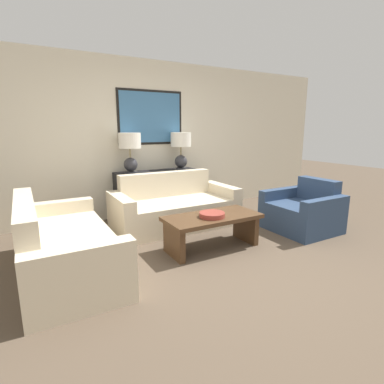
% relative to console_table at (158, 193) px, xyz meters
% --- Properties ---
extents(ground_plane, '(20.00, 20.00, 0.00)m').
position_rel_console_table_xyz_m(ground_plane, '(0.00, -2.25, -0.40)').
color(ground_plane, brown).
extents(back_wall, '(7.78, 0.12, 2.65)m').
position_rel_console_table_xyz_m(back_wall, '(0.00, 0.27, 0.93)').
color(back_wall, beige).
rests_on(back_wall, ground_plane).
extents(console_table, '(1.45, 0.39, 0.80)m').
position_rel_console_table_xyz_m(console_table, '(0.00, 0.00, 0.00)').
color(console_table, black).
rests_on(console_table, ground_plane).
extents(table_lamp_left, '(0.36, 0.36, 0.65)m').
position_rel_console_table_xyz_m(table_lamp_left, '(-0.47, 0.00, 0.81)').
color(table_lamp_left, '#333338').
rests_on(table_lamp_left, console_table).
extents(table_lamp_right, '(0.36, 0.36, 0.65)m').
position_rel_console_table_xyz_m(table_lamp_right, '(0.47, 0.00, 0.81)').
color(table_lamp_right, '#333338').
rests_on(table_lamp_right, console_table).
extents(couch_by_back_wall, '(1.92, 0.90, 0.82)m').
position_rel_console_table_xyz_m(couch_by_back_wall, '(0.00, -0.66, -0.12)').
color(couch_by_back_wall, beige).
rests_on(couch_by_back_wall, ground_plane).
extents(couch_by_side, '(0.90, 1.92, 0.82)m').
position_rel_console_table_xyz_m(couch_by_side, '(-1.73, -1.47, -0.12)').
color(couch_by_side, beige).
rests_on(couch_by_side, ground_plane).
extents(coffee_table, '(1.23, 0.57, 0.44)m').
position_rel_console_table_xyz_m(coffee_table, '(0.01, -1.72, -0.08)').
color(coffee_table, '#4C331E').
rests_on(coffee_table, ground_plane).
extents(decorative_bowl, '(0.32, 0.32, 0.06)m').
position_rel_console_table_xyz_m(decorative_bowl, '(-0.03, -1.77, 0.07)').
color(decorative_bowl, '#93382D').
rests_on(decorative_bowl, coffee_table).
extents(armchair_near_back_wall, '(0.88, 0.94, 0.76)m').
position_rel_console_table_xyz_m(armchair_near_back_wall, '(1.61, -1.79, -0.13)').
color(armchair_near_back_wall, navy).
rests_on(armchair_near_back_wall, ground_plane).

